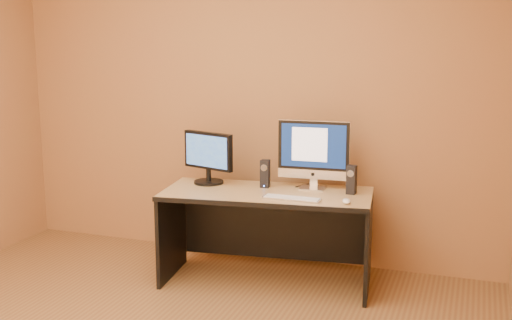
% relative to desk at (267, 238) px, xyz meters
% --- Properties ---
extents(walls, '(4.00, 4.00, 2.60)m').
position_rel_desk_xyz_m(walls, '(-0.33, -1.44, 0.96)').
color(walls, olive).
rests_on(walls, ground).
extents(desk, '(1.54, 0.82, 0.68)m').
position_rel_desk_xyz_m(desk, '(0.00, 0.00, 0.00)').
color(desk, tan).
rests_on(desk, ground).
extents(imac, '(0.53, 0.22, 0.51)m').
position_rel_desk_xyz_m(imac, '(0.28, 0.21, 0.59)').
color(imac, silver).
rests_on(imac, desk).
extents(second_monitor, '(0.49, 0.34, 0.39)m').
position_rel_desk_xyz_m(second_monitor, '(-0.49, 0.11, 0.53)').
color(second_monitor, black).
rests_on(second_monitor, desk).
extents(speaker_left, '(0.07, 0.07, 0.20)m').
position_rel_desk_xyz_m(speaker_left, '(-0.06, 0.13, 0.44)').
color(speaker_left, black).
rests_on(speaker_left, desk).
extents(speaker_right, '(0.07, 0.07, 0.20)m').
position_rel_desk_xyz_m(speaker_right, '(0.58, 0.14, 0.44)').
color(speaker_right, black).
rests_on(speaker_right, desk).
extents(keyboard, '(0.40, 0.12, 0.02)m').
position_rel_desk_xyz_m(keyboard, '(0.23, -0.15, 0.35)').
color(keyboard, '#BABABF').
rests_on(keyboard, desk).
extents(mouse, '(0.08, 0.11, 0.03)m').
position_rel_desk_xyz_m(mouse, '(0.60, -0.12, 0.36)').
color(mouse, white).
rests_on(mouse, desk).
extents(cable_a, '(0.11, 0.18, 0.01)m').
position_rel_desk_xyz_m(cable_a, '(0.28, 0.28, 0.34)').
color(cable_a, black).
rests_on(cable_a, desk).
extents(cable_b, '(0.08, 0.15, 0.01)m').
position_rel_desk_xyz_m(cable_b, '(0.20, 0.27, 0.34)').
color(cable_b, black).
rests_on(cable_b, desk).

